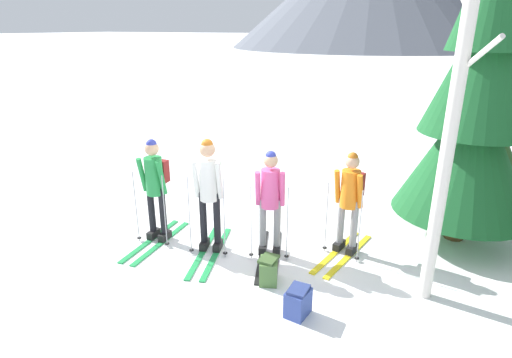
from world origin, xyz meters
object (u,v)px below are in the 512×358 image
object	(u,v)px
backpack_on_snow_front	(298,302)
birch_tree_tall	(450,136)
skier_in_green	(155,185)
skier_in_white	(209,189)
backpack_on_snow_beside	(269,270)
pine_tree_near	(478,98)
pine_tree_far	(489,104)
skier_in_orange	(350,198)
skier_in_pink	(270,198)

from	to	relation	value
backpack_on_snow_front	birch_tree_tall	bearing A→B (deg)	39.10
skier_in_green	birch_tree_tall	size ratio (longest dim) A/B	0.41
skier_in_white	backpack_on_snow_beside	xyz separation A→B (m)	(1.20, -0.43, -0.85)
pine_tree_near	pine_tree_far	bearing A→B (deg)	83.60
pine_tree_far	birch_tree_tall	world-z (taller)	birch_tree_tall
skier_in_white	pine_tree_near	xyz separation A→B (m)	(3.45, 2.12, 1.30)
pine_tree_near	backpack_on_snow_beside	size ratio (longest dim) A/B	13.23
skier_in_orange	pine_tree_far	bearing A→B (deg)	65.07
pine_tree_near	backpack_on_snow_beside	bearing A→B (deg)	-131.45
backpack_on_snow_front	backpack_on_snow_beside	bearing A→B (deg)	141.65
skier_in_green	backpack_on_snow_front	size ratio (longest dim) A/B	4.53
skier_in_white	skier_in_pink	bearing A→B (deg)	19.39
skier_in_pink	pine_tree_far	size ratio (longest dim) A/B	0.41
skier_in_white	skier_in_green	bearing A→B (deg)	-174.73
birch_tree_tall	backpack_on_snow_front	xyz separation A→B (m)	(-1.36, -1.11, -1.98)
backpack_on_snow_beside	skier_in_pink	bearing A→B (deg)	113.28
skier_in_pink	backpack_on_snow_beside	world-z (taller)	skier_in_pink
skier_in_green	pine_tree_far	size ratio (longest dim) A/B	0.42
birch_tree_tall	pine_tree_near	bearing A→B (deg)	81.93
skier_in_orange	skier_in_white	bearing A→B (deg)	-155.75
backpack_on_snow_front	skier_in_green	bearing A→B (deg)	163.34
skier_in_green	skier_in_orange	xyz separation A→B (m)	(2.90, 0.96, -0.06)
pine_tree_far	skier_in_pink	bearing A→B (deg)	-122.81
skier_in_pink	pine_tree_near	distance (m)	3.44
skier_in_pink	pine_tree_near	size ratio (longest dim) A/B	0.33
skier_in_white	backpack_on_snow_front	size ratio (longest dim) A/B	4.77
skier_in_pink	skier_in_green	bearing A→B (deg)	-167.78
backpack_on_snow_beside	birch_tree_tall	bearing A→B (deg)	17.41
pine_tree_near	birch_tree_tall	size ratio (longest dim) A/B	1.22
skier_in_green	backpack_on_snow_front	xyz separation A→B (m)	(2.77, -0.83, -0.79)
pine_tree_far	backpack_on_snow_beside	world-z (taller)	pine_tree_far
skier_in_pink	pine_tree_far	xyz separation A→B (m)	(2.87, 4.45, 0.92)
skier_in_green	pine_tree_far	bearing A→B (deg)	45.86
pine_tree_far	skier_in_white	bearing A→B (deg)	-128.21
pine_tree_far	backpack_on_snow_front	distance (m)	6.22
skier_in_green	backpack_on_snow_front	distance (m)	3.00
skier_in_pink	pine_tree_far	distance (m)	5.37
skier_in_orange	pine_tree_near	world-z (taller)	pine_tree_near
skier_in_white	backpack_on_snow_front	bearing A→B (deg)	-26.83
skier_in_pink	birch_tree_tall	size ratio (longest dim) A/B	0.40
skier_in_green	skier_in_orange	world-z (taller)	skier_in_green
skier_in_green	pine_tree_far	distance (m)	6.81
pine_tree_far	backpack_on_snow_front	world-z (taller)	pine_tree_far
skier_in_orange	backpack_on_snow_front	size ratio (longest dim) A/B	4.30
skier_in_green	skier_in_orange	bearing A→B (deg)	18.37
skier_in_orange	backpack_on_snow_beside	size ratio (longest dim) A/B	4.23
skier_in_green	pine_tree_near	world-z (taller)	pine_tree_near
skier_in_orange	pine_tree_near	bearing A→B (deg)	39.61
skier_in_green	skier_in_white	world-z (taller)	skier_in_white
skier_in_white	backpack_on_snow_front	world-z (taller)	skier_in_white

